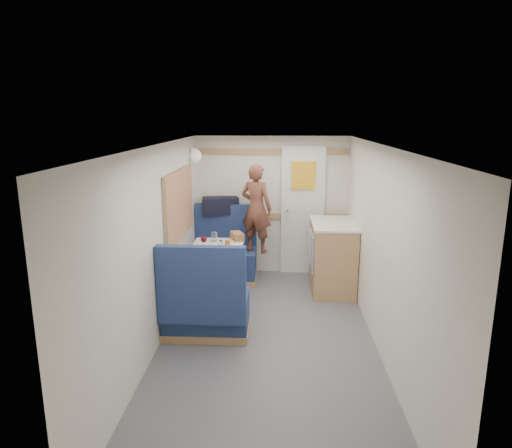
# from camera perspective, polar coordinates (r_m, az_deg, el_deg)

# --- Properties ---
(floor) EXTENTS (4.50, 4.50, 0.00)m
(floor) POSITION_cam_1_polar(r_m,az_deg,el_deg) (4.83, 1.42, -14.69)
(floor) COLOR #515156
(floor) RESTS_ON ground
(ceiling) EXTENTS (4.50, 4.50, 0.00)m
(ceiling) POSITION_cam_1_polar(r_m,az_deg,el_deg) (4.27, 1.58, 9.72)
(ceiling) COLOR silver
(ceiling) RESTS_ON wall_back
(wall_back) EXTENTS (2.20, 0.02, 2.00)m
(wall_back) POSITION_cam_1_polar(r_m,az_deg,el_deg) (6.63, 1.95, 2.30)
(wall_back) COLOR silver
(wall_back) RESTS_ON floor
(wall_left) EXTENTS (0.02, 4.50, 2.00)m
(wall_left) POSITION_cam_1_polar(r_m,az_deg,el_deg) (4.60, -12.35, -2.98)
(wall_left) COLOR silver
(wall_left) RESTS_ON floor
(wall_right) EXTENTS (0.02, 4.50, 2.00)m
(wall_right) POSITION_cam_1_polar(r_m,az_deg,el_deg) (4.56, 15.48, -3.32)
(wall_right) COLOR silver
(wall_right) RESTS_ON floor
(oak_trim_low) EXTENTS (2.15, 0.02, 0.08)m
(oak_trim_low) POSITION_cam_1_polar(r_m,az_deg,el_deg) (6.65, 1.94, 1.00)
(oak_trim_low) COLOR #9C6446
(oak_trim_low) RESTS_ON wall_back
(oak_trim_high) EXTENTS (2.15, 0.02, 0.08)m
(oak_trim_high) POSITION_cam_1_polar(r_m,az_deg,el_deg) (6.51, 2.00, 9.02)
(oak_trim_high) COLOR #9C6446
(oak_trim_high) RESTS_ON wall_back
(side_window) EXTENTS (0.04, 1.30, 0.72)m
(side_window) POSITION_cam_1_polar(r_m,az_deg,el_deg) (5.49, -9.60, 2.45)
(side_window) COLOR #A4A98F
(side_window) RESTS_ON wall_left
(rear_door) EXTENTS (0.62, 0.12, 1.86)m
(rear_door) POSITION_cam_1_polar(r_m,az_deg,el_deg) (6.62, 5.84, 1.97)
(rear_door) COLOR white
(rear_door) RESTS_ON wall_back
(dinette_table) EXTENTS (0.62, 0.92, 0.72)m
(dinette_table) POSITION_cam_1_polar(r_m,az_deg,el_deg) (5.58, -5.00, -4.48)
(dinette_table) COLOR white
(dinette_table) RESTS_ON floor
(bench_far) EXTENTS (0.90, 0.59, 1.05)m
(bench_far) POSITION_cam_1_polar(r_m,az_deg,el_deg) (6.48, -3.93, -4.39)
(bench_far) COLOR navy
(bench_far) RESTS_ON floor
(bench_near) EXTENTS (0.90, 0.59, 1.05)m
(bench_near) POSITION_cam_1_polar(r_m,az_deg,el_deg) (4.87, -6.31, -10.57)
(bench_near) COLOR navy
(bench_near) RESTS_ON floor
(ledge) EXTENTS (0.90, 0.14, 0.04)m
(ledge) POSITION_cam_1_polar(r_m,az_deg,el_deg) (6.57, -3.75, 1.11)
(ledge) COLOR #9C6446
(ledge) RESTS_ON bench_far
(dome_light) EXTENTS (0.20, 0.20, 0.20)m
(dome_light) POSITION_cam_1_polar(r_m,az_deg,el_deg) (6.24, -7.76, 8.44)
(dome_light) COLOR white
(dome_light) RESTS_ON wall_left
(galley_counter) EXTENTS (0.57, 0.92, 0.92)m
(galley_counter) POSITION_cam_1_polar(r_m,az_deg,el_deg) (6.13, 9.49, -3.96)
(galley_counter) COLOR #9C6446
(galley_counter) RESTS_ON floor
(person) EXTENTS (0.52, 0.44, 1.21)m
(person) POSITION_cam_1_polar(r_m,az_deg,el_deg) (6.15, 0.04, 1.96)
(person) COLOR brown
(person) RESTS_ON bench_far
(duffel_bag) EXTENTS (0.54, 0.34, 0.24)m
(duffel_bag) POSITION_cam_1_polar(r_m,az_deg,el_deg) (6.55, -4.45, 2.32)
(duffel_bag) COLOR black
(duffel_bag) RESTS_ON ledge
(tray) EXTENTS (0.33, 0.39, 0.02)m
(tray) POSITION_cam_1_polar(r_m,az_deg,el_deg) (5.29, -3.61, -3.60)
(tray) COLOR white
(tray) RESTS_ON dinette_table
(orange_fruit) EXTENTS (0.08, 0.08, 0.08)m
(orange_fruit) POSITION_cam_1_polar(r_m,az_deg,el_deg) (5.32, -3.39, -2.96)
(orange_fruit) COLOR #E65D0A
(orange_fruit) RESTS_ON tray
(cheese_block) EXTENTS (0.12, 0.09, 0.04)m
(cheese_block) POSITION_cam_1_polar(r_m,az_deg,el_deg) (5.23, -4.32, -3.52)
(cheese_block) COLOR #D8C37C
(cheese_block) RESTS_ON tray
(wine_glass) EXTENTS (0.08, 0.08, 0.17)m
(wine_glass) POSITION_cam_1_polar(r_m,az_deg,el_deg) (5.42, -6.55, -1.99)
(wine_glass) COLOR white
(wine_glass) RESTS_ON dinette_table
(tumbler_left) EXTENTS (0.06, 0.06, 0.10)m
(tumbler_left) POSITION_cam_1_polar(r_m,az_deg,el_deg) (5.28, -6.57, -3.21)
(tumbler_left) COLOR white
(tumbler_left) RESTS_ON dinette_table
(tumbler_mid) EXTENTS (0.07, 0.07, 0.12)m
(tumbler_mid) POSITION_cam_1_polar(r_m,az_deg,el_deg) (5.81, -5.24, -1.57)
(tumbler_mid) COLOR white
(tumbler_mid) RESTS_ON dinette_table
(beer_glass) EXTENTS (0.06, 0.06, 0.09)m
(beer_glass) POSITION_cam_1_polar(r_m,az_deg,el_deg) (5.49, -3.59, -2.58)
(beer_glass) COLOR #925A15
(beer_glass) RESTS_ON dinette_table
(pepper_grinder) EXTENTS (0.03, 0.03, 0.09)m
(pepper_grinder) POSITION_cam_1_polar(r_m,az_deg,el_deg) (5.53, -4.44, -2.49)
(pepper_grinder) COLOR black
(pepper_grinder) RESTS_ON dinette_table
(salt_grinder) EXTENTS (0.04, 0.04, 0.09)m
(salt_grinder) POSITION_cam_1_polar(r_m,az_deg,el_deg) (5.46, -4.54, -2.69)
(salt_grinder) COLOR silver
(salt_grinder) RESTS_ON dinette_table
(bread_loaf) EXTENTS (0.20, 0.26, 0.10)m
(bread_loaf) POSITION_cam_1_polar(r_m,az_deg,el_deg) (5.86, -2.37, -1.52)
(bread_loaf) COLOR brown
(bread_loaf) RESTS_ON dinette_table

